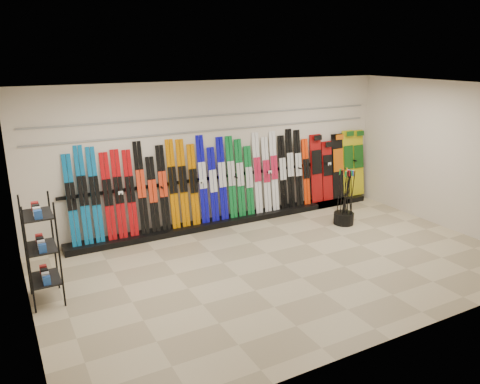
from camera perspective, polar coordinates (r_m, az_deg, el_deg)
floor at (r=8.25m, az=5.30°, el=-8.82°), size 8.00×8.00×0.00m
back_wall at (r=9.83m, az=-2.53°, el=4.72°), size 8.00×0.00×8.00m
left_wall at (r=6.50m, az=-25.27°, el=-3.34°), size 0.00×5.00×5.00m
right_wall at (r=10.44m, az=24.23°, el=3.96°), size 0.00×5.00×5.00m
ceiling at (r=7.46m, az=5.93°, el=12.44°), size 8.00×8.00×0.00m
ski_rack_base at (r=10.14m, az=-0.74°, el=-3.36°), size 8.00×0.40×0.12m
skis at (r=9.64m, az=-4.63°, el=1.17°), size 5.37×0.29×1.82m
snowboards at (r=11.52m, az=11.90°, el=3.10°), size 1.60×0.25×1.61m
accessory_rack at (r=7.37m, az=-23.01°, el=-6.62°), size 0.40×0.60×1.59m
pole_bin at (r=10.26m, az=12.52°, el=-3.14°), size 0.43×0.43×0.25m
ski_poles at (r=10.08m, az=12.84°, el=-0.61°), size 0.27×0.35×1.18m
slatwall_rail_0 at (r=9.72m, az=-2.52°, el=7.58°), size 7.60×0.02×0.03m
slatwall_rail_1 at (r=9.68m, az=-2.54°, el=9.34°), size 7.60×0.02×0.03m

